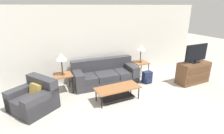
# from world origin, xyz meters

# --- Properties ---
(wall_back) EXTENTS (8.63, 0.06, 2.60)m
(wall_back) POSITION_xyz_m (0.00, 3.71, 1.30)
(wall_back) COLOR silver
(wall_back) RESTS_ON ground_plane
(couch) EXTENTS (2.25, 1.06, 0.82)m
(couch) POSITION_xyz_m (-0.11, 3.11, 0.29)
(couch) COLOR #38383D
(couch) RESTS_ON ground_plane
(armchair) EXTENTS (1.32, 1.34, 0.80)m
(armchair) POSITION_xyz_m (-2.42, 2.42, 0.29)
(armchair) COLOR #38383D
(armchair) RESTS_ON ground_plane
(coffee_table) EXTENTS (1.28, 0.54, 0.40)m
(coffee_table) POSITION_xyz_m (-0.26, 1.87, 0.30)
(coffee_table) COLOR #935B33
(coffee_table) RESTS_ON ground_plane
(side_table_left) EXTENTS (0.53, 0.53, 0.58)m
(side_table_left) POSITION_xyz_m (-1.53, 3.06, 0.52)
(side_table_left) COLOR #935B33
(side_table_left) RESTS_ON ground_plane
(side_table_right) EXTENTS (0.53, 0.53, 0.58)m
(side_table_right) POSITION_xyz_m (1.31, 3.06, 0.52)
(side_table_right) COLOR #935B33
(side_table_right) RESTS_ON ground_plane
(table_lamp_left) EXTENTS (0.34, 0.34, 0.68)m
(table_lamp_left) POSITION_xyz_m (-1.53, 3.06, 1.13)
(table_lamp_left) COLOR #472D1E
(table_lamp_left) RESTS_ON side_table_left
(table_lamp_right) EXTENTS (0.34, 0.34, 0.68)m
(table_lamp_right) POSITION_xyz_m (1.31, 3.06, 1.13)
(table_lamp_right) COLOR #472D1E
(table_lamp_right) RESTS_ON side_table_right
(tv_console) EXTENTS (1.16, 0.50, 0.74)m
(tv_console) POSITION_xyz_m (2.67, 1.80, 0.37)
(tv_console) COLOR brown
(tv_console) RESTS_ON ground_plane
(television) EXTENTS (0.95, 0.20, 0.63)m
(television) POSITION_xyz_m (2.67, 1.80, 1.07)
(television) COLOR black
(television) RESTS_ON tv_console
(backpack) EXTENTS (0.31, 0.29, 0.41)m
(backpack) POSITION_xyz_m (1.23, 2.48, 0.20)
(backpack) COLOR #1E2847
(backpack) RESTS_ON ground_plane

